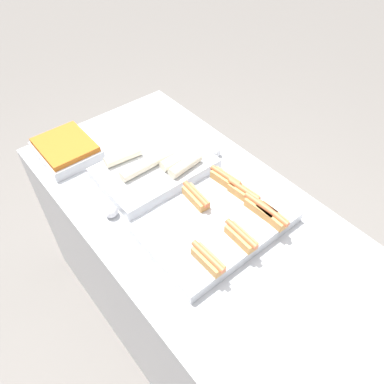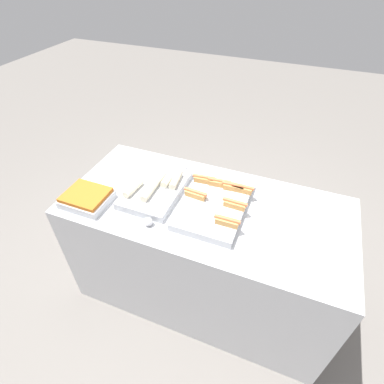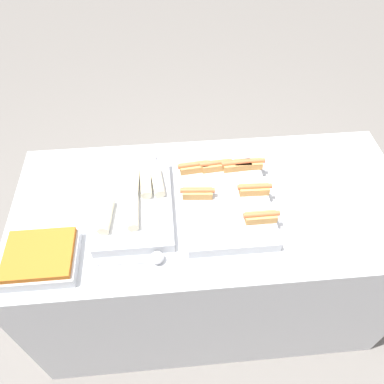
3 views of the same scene
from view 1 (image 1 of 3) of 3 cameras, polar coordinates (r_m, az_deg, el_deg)
name	(u,v)px [view 1 (image 1 of 3)]	position (r m, az deg, el deg)	size (l,w,h in m)	color
ground_plane	(202,323)	(2.23, 1.60, -19.26)	(12.00, 12.00, 0.00)	slate
counter	(204,280)	(1.83, 1.90, -13.33)	(1.77, 0.82, 0.91)	#B7BABF
tray_hotdogs	(219,222)	(1.41, 4.20, -4.51)	(0.40, 0.55, 0.10)	#B7BABF
tray_wraps	(156,167)	(1.62, -5.53, 3.82)	(0.32, 0.48, 0.10)	#B7BABF
tray_side_front	(66,149)	(1.80, -18.63, 6.17)	(0.28, 0.24, 0.07)	#B7BABF
serving_spoon_near	(109,209)	(1.50, -12.54, -2.60)	(0.26, 0.05, 0.05)	silver
serving_spoon_far	(213,151)	(1.72, 3.22, 6.32)	(0.24, 0.05, 0.05)	silver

